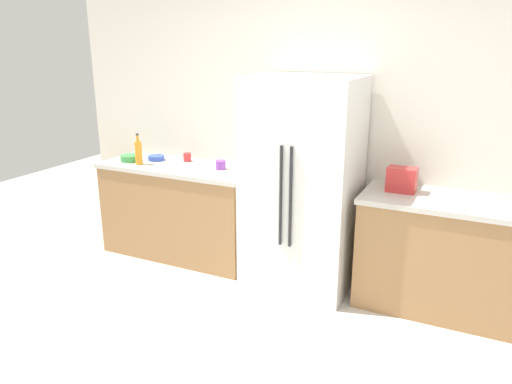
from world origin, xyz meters
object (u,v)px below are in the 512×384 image
at_px(cup_a, 512,203).
at_px(bowl_a, 130,158).
at_px(refrigerator, 303,185).
at_px(cup_c, 187,157).
at_px(toaster, 402,180).
at_px(bottle_a, 139,152).
at_px(bowl_b, 156,158).
at_px(cup_b, 221,165).

bearing_deg(cup_a, bowl_a, -179.77).
bearing_deg(refrigerator, cup_c, 169.97).
height_order(toaster, bowl_a, toaster).
distance_m(cup_c, bowl_a, 0.55).
xyz_separation_m(cup_a, cup_c, (-2.81, 0.22, -0.01)).
distance_m(bottle_a, cup_a, 3.16).
xyz_separation_m(toaster, bowl_b, (-2.35, 0.03, -0.07)).
relative_size(cup_b, bowl_b, 0.58).
distance_m(cup_a, cup_c, 2.82).
xyz_separation_m(toaster, bowl_a, (-2.55, -0.11, -0.07)).
bearing_deg(bowl_a, bowl_b, 34.58).
xyz_separation_m(cup_b, cup_c, (-0.44, 0.13, 0.00)).
relative_size(refrigerator, cup_c, 21.66).
xyz_separation_m(toaster, bottle_a, (-2.39, -0.18, 0.02)).
distance_m(refrigerator, bottle_a, 1.62).
relative_size(refrigerator, cup_a, 18.77).
xyz_separation_m(bottle_a, bowl_b, (0.04, 0.21, -0.09)).
bearing_deg(cup_a, refrigerator, -179.69).
height_order(cup_c, bowl_a, cup_c).
xyz_separation_m(cup_b, bowl_a, (-0.95, -0.10, -0.01)).
bearing_deg(cup_c, bowl_a, -155.43).
height_order(refrigerator, toaster, refrigerator).
xyz_separation_m(refrigerator, bowl_a, (-1.78, -0.00, 0.05)).
relative_size(bottle_a, bowl_b, 1.85).
relative_size(refrigerator, bowl_a, 9.34).
relative_size(cup_c, bowl_a, 0.43).
xyz_separation_m(bottle_a, cup_c, (0.34, 0.30, -0.08)).
bearing_deg(refrigerator, cup_a, 0.31).
bearing_deg(cup_c, toaster, -3.34).
bearing_deg(bottle_a, bowl_a, 156.84).
relative_size(toaster, cup_b, 2.42).
relative_size(bottle_a, cup_b, 3.21).
distance_m(toaster, cup_c, 2.05).
bearing_deg(bowl_a, toaster, 2.49).
relative_size(cup_a, bowl_b, 0.59).
relative_size(toaster, bowl_b, 1.40).
bearing_deg(cup_c, cup_a, -4.42).
xyz_separation_m(toaster, cup_a, (0.77, -0.10, -0.05)).
distance_m(bottle_a, cup_b, 0.81).
bearing_deg(cup_a, cup_c, 175.58).
relative_size(bowl_a, bowl_b, 1.19).
xyz_separation_m(cup_a, bowl_a, (-3.32, -0.01, -0.02)).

